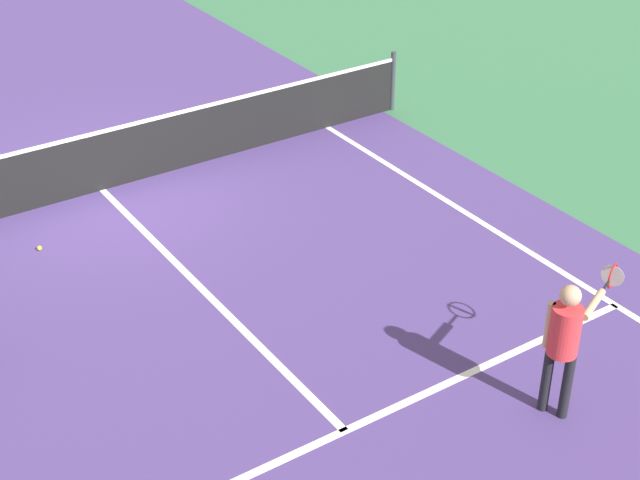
% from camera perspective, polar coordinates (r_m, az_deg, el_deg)
% --- Properties ---
extents(ground_plane, '(60.00, 60.00, 0.00)m').
position_cam_1_polar(ground_plane, '(15.02, -12.68, 2.89)').
color(ground_plane, '#38724C').
extents(court_surface_inbounds, '(10.62, 24.40, 0.00)m').
position_cam_1_polar(court_surface_inbounds, '(15.02, -12.68, 2.89)').
color(court_surface_inbounds, '#4C387A').
rests_on(court_surface_inbounds, ground_plane).
extents(line_sideline_right, '(0.10, 11.89, 0.01)m').
position_cam_1_polar(line_sideline_right, '(12.83, 15.50, -2.75)').
color(line_sideline_right, white).
rests_on(line_sideline_right, ground_plane).
extents(line_service_near, '(8.22, 0.10, 0.01)m').
position_cam_1_polar(line_service_near, '(10.27, 1.46, -11.16)').
color(line_service_near, white).
rests_on(line_service_near, ground_plane).
extents(line_center_service, '(0.10, 6.40, 0.01)m').
position_cam_1_polar(line_center_service, '(12.46, -7.01, -2.82)').
color(line_center_service, white).
rests_on(line_center_service, ground_plane).
extents(net, '(11.07, 0.09, 1.07)m').
position_cam_1_polar(net, '(14.80, -12.90, 4.57)').
color(net, '#33383D').
rests_on(net, ground_plane).
extents(player_near, '(1.18, 0.52, 1.61)m').
position_cam_1_polar(player_near, '(10.19, 14.23, -5.46)').
color(player_near, black).
rests_on(player_near, ground_plane).
extents(tennis_ball_near_net, '(0.07, 0.07, 0.07)m').
position_cam_1_polar(tennis_ball_near_net, '(13.67, -16.18, -0.46)').
color(tennis_ball_near_net, '#CCE033').
rests_on(tennis_ball_near_net, ground_plane).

